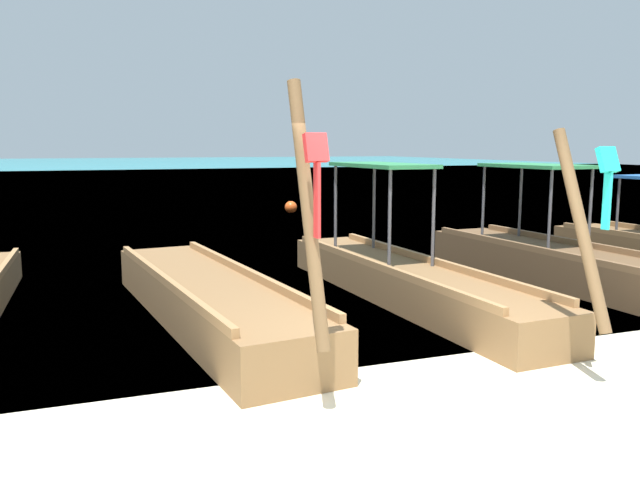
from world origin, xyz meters
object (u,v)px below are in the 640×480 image
(longtail_boat_red_ribbon, at_px, (208,299))
(mooring_buoy_near, at_px, (291,207))
(longtail_boat_turquoise_ribbon, at_px, (405,278))
(longtail_boat_violet_ribbon, at_px, (561,262))

(longtail_boat_red_ribbon, xyz_separation_m, mooring_buoy_near, (5.22, 12.63, -0.09))
(longtail_boat_turquoise_ribbon, relative_size, longtail_boat_violet_ribbon, 1.12)
(longtail_boat_turquoise_ribbon, bearing_deg, longtail_boat_red_ribbon, -177.10)
(longtail_boat_violet_ribbon, height_order, mooring_buoy_near, longtail_boat_violet_ribbon)
(mooring_buoy_near, bearing_deg, longtail_boat_turquoise_ribbon, -100.14)
(mooring_buoy_near, bearing_deg, longtail_boat_violet_ribbon, -85.99)
(longtail_boat_violet_ribbon, bearing_deg, longtail_boat_turquoise_ribbon, -175.87)
(longtail_boat_turquoise_ribbon, bearing_deg, longtail_boat_violet_ribbon, 4.13)
(longtail_boat_turquoise_ribbon, bearing_deg, mooring_buoy_near, 79.86)
(longtail_boat_violet_ribbon, bearing_deg, longtail_boat_red_ribbon, -176.48)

